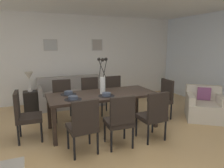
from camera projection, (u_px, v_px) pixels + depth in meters
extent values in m
plane|color=tan|center=(109.00, 146.00, 3.55)|extent=(9.00, 9.00, 0.00)
cube|color=white|center=(69.00, 59.00, 6.24)|extent=(9.00, 0.10, 2.60)
cube|color=#33261E|center=(103.00, 95.00, 4.19)|extent=(2.20, 0.94, 0.05)
cube|color=#33261E|center=(137.00, 102.00, 5.03)|extent=(0.07, 0.07, 0.69)
cube|color=#33261E|center=(49.00, 112.00, 4.24)|extent=(0.07, 0.07, 0.69)
cube|color=#33261E|center=(156.00, 111.00, 4.29)|extent=(0.07, 0.07, 0.69)
cube|color=#33261E|center=(54.00, 127.00, 3.50)|extent=(0.07, 0.07, 0.69)
cube|color=black|center=(82.00, 127.00, 3.29)|extent=(0.46, 0.46, 0.08)
cube|color=black|center=(86.00, 116.00, 3.07)|extent=(0.42, 0.08, 0.48)
cylinder|color=black|center=(89.00, 134.00, 3.58)|extent=(0.04, 0.04, 0.38)
cylinder|color=black|center=(68.00, 138.00, 3.42)|extent=(0.04, 0.04, 0.38)
cylinder|color=black|center=(98.00, 143.00, 3.25)|extent=(0.04, 0.04, 0.38)
cylinder|color=black|center=(74.00, 149.00, 3.08)|extent=(0.04, 0.04, 0.38)
cube|color=black|center=(63.00, 102.00, 4.69)|extent=(0.46, 0.46, 0.08)
cube|color=black|center=(62.00, 90.00, 4.81)|extent=(0.42, 0.08, 0.48)
cylinder|color=black|center=(56.00, 116.00, 4.50)|extent=(0.04, 0.04, 0.38)
cylinder|color=black|center=(73.00, 114.00, 4.62)|extent=(0.04, 0.04, 0.38)
cylinder|color=black|center=(55.00, 110.00, 4.85)|extent=(0.04, 0.04, 0.38)
cylinder|color=black|center=(71.00, 109.00, 4.97)|extent=(0.04, 0.04, 0.38)
cube|color=black|center=(118.00, 122.00, 3.50)|extent=(0.47, 0.47, 0.08)
cube|color=black|center=(123.00, 111.00, 3.28)|extent=(0.42, 0.09, 0.48)
cylinder|color=black|center=(124.00, 129.00, 3.78)|extent=(0.04, 0.04, 0.38)
cylinder|color=black|center=(105.00, 132.00, 3.67)|extent=(0.04, 0.04, 0.38)
cylinder|color=black|center=(133.00, 138.00, 3.43)|extent=(0.04, 0.04, 0.38)
cylinder|color=black|center=(111.00, 141.00, 3.31)|extent=(0.04, 0.04, 0.38)
cube|color=black|center=(92.00, 99.00, 5.00)|extent=(0.44, 0.44, 0.08)
cube|color=black|center=(90.00, 87.00, 5.13)|extent=(0.42, 0.06, 0.48)
cylinder|color=black|center=(87.00, 111.00, 4.81)|extent=(0.04, 0.04, 0.38)
cylinder|color=black|center=(102.00, 109.00, 4.95)|extent=(0.04, 0.04, 0.38)
cylinder|color=black|center=(83.00, 106.00, 5.15)|extent=(0.04, 0.04, 0.38)
cylinder|color=black|center=(97.00, 105.00, 5.29)|extent=(0.04, 0.04, 0.38)
cube|color=black|center=(151.00, 117.00, 3.75)|extent=(0.46, 0.46, 0.08)
cube|color=black|center=(158.00, 106.00, 3.54)|extent=(0.42, 0.08, 0.48)
cylinder|color=black|center=(152.00, 124.00, 4.05)|extent=(0.04, 0.04, 0.38)
cylinder|color=black|center=(136.00, 127.00, 3.88)|extent=(0.04, 0.04, 0.38)
cylinder|color=black|center=(165.00, 131.00, 3.71)|extent=(0.04, 0.04, 0.38)
cylinder|color=black|center=(148.00, 135.00, 3.55)|extent=(0.04, 0.04, 0.38)
cube|color=black|center=(116.00, 96.00, 5.23)|extent=(0.45, 0.45, 0.08)
cube|color=black|center=(113.00, 85.00, 5.35)|extent=(0.42, 0.07, 0.48)
cylinder|color=black|center=(113.00, 108.00, 5.02)|extent=(0.04, 0.04, 0.38)
cylinder|color=black|center=(126.00, 106.00, 5.18)|extent=(0.04, 0.04, 0.38)
cylinder|color=black|center=(106.00, 104.00, 5.36)|extent=(0.04, 0.04, 0.38)
cylinder|color=black|center=(119.00, 102.00, 5.52)|extent=(0.04, 0.04, 0.38)
cube|color=black|center=(30.00, 118.00, 3.71)|extent=(0.46, 0.46, 0.08)
cube|color=black|center=(17.00, 105.00, 3.60)|extent=(0.08, 0.42, 0.48)
cylinder|color=black|center=(42.00, 132.00, 3.65)|extent=(0.04, 0.04, 0.38)
cylinder|color=black|center=(41.00, 125.00, 4.00)|extent=(0.04, 0.04, 0.38)
cylinder|color=black|center=(18.00, 136.00, 3.52)|extent=(0.04, 0.04, 0.38)
cylinder|color=black|center=(20.00, 127.00, 3.87)|extent=(0.04, 0.04, 0.38)
cube|color=black|center=(160.00, 101.00, 4.81)|extent=(0.45, 0.45, 0.08)
cube|color=black|center=(167.00, 90.00, 4.83)|extent=(0.07, 0.42, 0.48)
cylinder|color=black|center=(148.00, 109.00, 4.96)|extent=(0.04, 0.04, 0.38)
cylinder|color=black|center=(157.00, 114.00, 4.61)|extent=(0.04, 0.04, 0.38)
cylinder|color=black|center=(161.00, 107.00, 5.09)|extent=(0.04, 0.04, 0.38)
cylinder|color=black|center=(171.00, 112.00, 4.75)|extent=(0.04, 0.04, 0.38)
cylinder|color=white|center=(103.00, 86.00, 4.16)|extent=(0.11, 0.11, 0.34)
cylinder|color=black|center=(105.00, 69.00, 4.13)|extent=(0.05, 0.12, 0.37)
sphere|color=black|center=(106.00, 59.00, 4.11)|extent=(0.07, 0.07, 0.07)
cylinder|color=black|center=(100.00, 69.00, 4.13)|extent=(0.08, 0.05, 0.38)
sphere|color=black|center=(99.00, 59.00, 4.11)|extent=(0.07, 0.07, 0.07)
cylinder|color=black|center=(103.00, 70.00, 4.03)|extent=(0.15, 0.06, 0.36)
sphere|color=black|center=(103.00, 60.00, 3.97)|extent=(0.07, 0.07, 0.07)
cylinder|color=black|center=(73.00, 99.00, 3.74)|extent=(0.32, 0.32, 0.01)
cylinder|color=#475166|center=(73.00, 98.00, 3.74)|extent=(0.17, 0.17, 0.06)
cylinder|color=#3C4556|center=(73.00, 97.00, 3.74)|extent=(0.13, 0.13, 0.04)
cylinder|color=black|center=(69.00, 94.00, 4.13)|extent=(0.32, 0.32, 0.01)
cylinder|color=#475166|center=(68.00, 93.00, 4.12)|extent=(0.17, 0.17, 0.06)
cylinder|color=#3C4556|center=(68.00, 92.00, 4.12)|extent=(0.13, 0.13, 0.04)
cylinder|color=black|center=(106.00, 96.00, 4.00)|extent=(0.32, 0.32, 0.01)
cylinder|color=#475166|center=(106.00, 94.00, 3.99)|extent=(0.17, 0.17, 0.06)
cylinder|color=#3C4556|center=(106.00, 93.00, 3.99)|extent=(0.13, 0.13, 0.04)
cube|color=gray|center=(72.00, 98.00, 5.86)|extent=(1.84, 0.84, 0.42)
cube|color=gray|center=(69.00, 82.00, 6.09)|extent=(1.84, 0.16, 0.38)
cube|color=gray|center=(100.00, 85.00, 6.13)|extent=(0.10, 0.84, 0.20)
cube|color=gray|center=(39.00, 90.00, 5.47)|extent=(0.10, 0.84, 0.20)
cube|color=black|center=(31.00, 101.00, 5.39)|extent=(0.36, 0.36, 0.52)
cylinder|color=beige|center=(30.00, 90.00, 5.33)|extent=(0.12, 0.12, 0.08)
cylinder|color=beige|center=(30.00, 83.00, 5.30)|extent=(0.02, 0.02, 0.30)
cone|color=beige|center=(29.00, 76.00, 5.26)|extent=(0.22, 0.22, 0.18)
cube|color=beige|center=(204.00, 111.00, 4.79)|extent=(1.12, 1.12, 0.40)
cube|color=beige|center=(203.00, 92.00, 5.03)|extent=(0.74, 0.61, 0.35)
cube|color=beige|center=(221.00, 100.00, 4.64)|extent=(0.52, 0.63, 0.18)
cube|color=beige|center=(190.00, 98.00, 4.80)|extent=(0.52, 0.63, 0.18)
cube|color=#8C4C7A|center=(204.00, 94.00, 4.93)|extent=(0.29, 0.24, 0.30)
cube|color=#B2ADA3|center=(51.00, 45.00, 5.89)|extent=(0.39, 0.02, 0.33)
cube|color=#B2B2AD|center=(51.00, 45.00, 5.88)|extent=(0.34, 0.01, 0.28)
cube|color=#B2ADA3|center=(97.00, 45.00, 6.44)|extent=(0.35, 0.02, 0.35)
cube|color=#9E9389|center=(97.00, 45.00, 6.42)|extent=(0.30, 0.01, 0.30)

